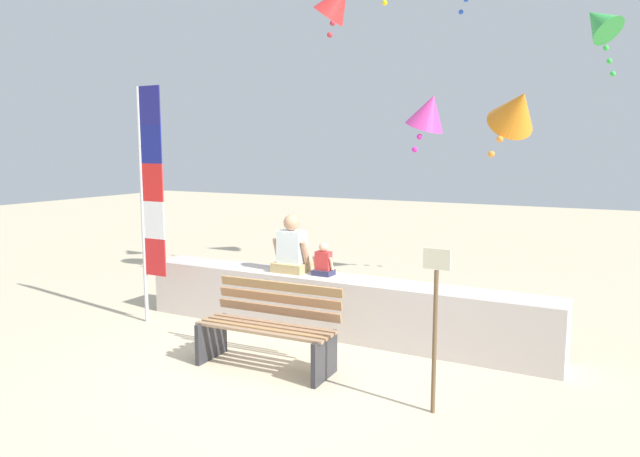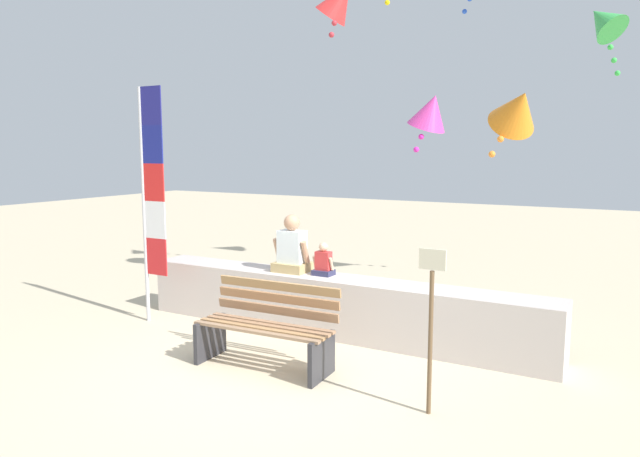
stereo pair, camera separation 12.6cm
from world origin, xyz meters
The scene contains 11 objects.
ground_plane centered at (0.00, 0.00, 0.00)m, with size 40.00×40.00×0.00m, color beige.
seawall_ledge centered at (0.00, 1.33, 0.37)m, with size 5.45×0.56×0.74m, color beige.
park_bench centered at (-0.13, 0.02, 0.41)m, with size 1.54×0.67×0.88m.
person_adult centered at (-0.64, 1.36, 1.03)m, with size 0.49×0.36×0.75m.
person_child centered at (-0.17, 1.36, 0.90)m, with size 0.28×0.20×0.42m.
flag_banner centered at (-2.37, 0.62, 1.77)m, with size 0.39×0.05×3.13m.
kite_red centered at (-0.74, 2.89, 4.48)m, with size 0.77×0.62×0.95m.
kite_magenta centered at (0.59, 3.15, 2.85)m, with size 0.84×0.76×0.90m.
kite_green centered at (2.65, 4.62, 4.16)m, with size 0.84×0.79×1.10m.
kite_orange centered at (1.94, 2.34, 2.80)m, with size 0.90×0.94×0.95m.
sign_post centered at (1.77, -0.24, 0.86)m, with size 0.24×0.04×1.48m.
Camera 1 is at (3.17, -5.03, 2.32)m, focal length 32.56 mm.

